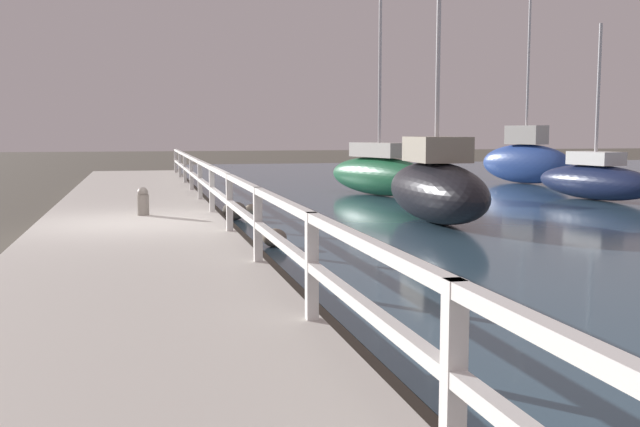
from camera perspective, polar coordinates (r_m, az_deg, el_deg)
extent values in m
plane|color=#4C473D|center=(13.59, -14.10, -1.93)|extent=(120.00, 120.00, 0.00)
cube|color=beige|center=(13.57, -14.12, -1.31)|extent=(3.29, 36.00, 0.30)
cube|color=white|center=(3.63, 10.14, -12.10)|extent=(0.10, 0.10, 0.92)
cube|color=white|center=(6.35, -0.63, -4.04)|extent=(0.10, 0.10, 0.92)
cube|color=white|center=(9.22, -4.76, -0.84)|extent=(0.10, 0.10, 0.92)
cube|color=white|center=(12.12, -6.91, 0.84)|extent=(0.10, 0.10, 0.92)
cube|color=white|center=(15.04, -8.24, 1.87)|extent=(0.10, 0.10, 0.92)
cube|color=white|center=(17.96, -9.13, 2.57)|extent=(0.10, 0.10, 0.92)
cube|color=white|center=(20.90, -9.77, 3.07)|extent=(0.10, 0.10, 0.92)
cube|color=white|center=(23.83, -10.26, 3.44)|extent=(0.10, 0.10, 0.92)
cube|color=white|center=(26.77, -10.64, 3.73)|extent=(0.10, 0.10, 0.92)
cube|color=white|center=(29.71, -10.94, 3.97)|extent=(0.10, 0.10, 0.92)
cube|color=white|center=(13.55, -7.67, 3.18)|extent=(0.09, 32.50, 0.08)
cube|color=white|center=(13.58, -7.65, 1.41)|extent=(0.09, 32.50, 0.08)
ellipsoid|color=#666056|center=(16.20, -6.53, 0.21)|extent=(0.52, 0.47, 0.39)
ellipsoid|color=gray|center=(16.81, -5.15, 0.27)|extent=(0.38, 0.34, 0.29)
ellipsoid|color=slate|center=(12.35, -3.49, -1.85)|extent=(0.41, 0.36, 0.30)
cylinder|color=gray|center=(14.68, -13.33, 0.64)|extent=(0.23, 0.23, 0.40)
sphere|color=gray|center=(14.66, -13.35, 1.58)|extent=(0.20, 0.20, 0.20)
ellipsoid|color=#2D4C9E|center=(28.29, 15.39, 3.67)|extent=(2.40, 4.10, 1.42)
cube|color=beige|center=(28.26, 15.45, 5.79)|extent=(1.19, 1.60, 0.68)
cylinder|color=silver|center=(28.37, 15.60, 11.00)|extent=(0.09, 0.09, 5.83)
ellipsoid|color=black|center=(15.79, 8.82, 1.63)|extent=(1.75, 4.84, 1.26)
cube|color=#9E937F|center=(15.74, 8.87, 4.86)|extent=(1.11, 1.73, 0.52)
cylinder|color=silver|center=(15.79, 8.98, 11.07)|extent=(0.09, 0.09, 3.94)
ellipsoid|color=#192347|center=(22.13, 20.20, 2.25)|extent=(1.85, 4.47, 0.96)
cube|color=silver|center=(22.10, 20.27, 3.97)|extent=(1.04, 1.60, 0.37)
cylinder|color=silver|center=(22.11, 20.44, 8.47)|extent=(0.09, 0.09, 3.84)
ellipsoid|color=#236B42|center=(22.28, 4.52, 2.85)|extent=(2.44, 5.04, 1.13)
cube|color=beige|center=(22.24, 4.54, 4.86)|extent=(1.33, 2.28, 0.43)
cylinder|color=silver|center=(22.33, 4.60, 11.61)|extent=(0.09, 0.09, 5.68)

